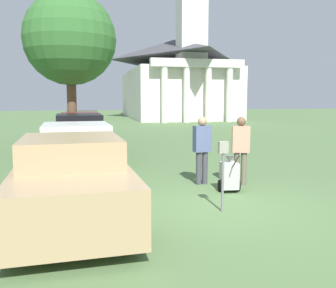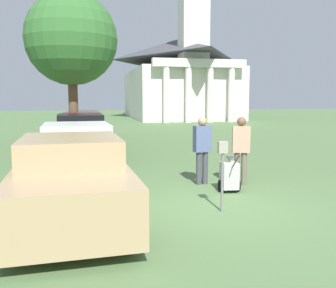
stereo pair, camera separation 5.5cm
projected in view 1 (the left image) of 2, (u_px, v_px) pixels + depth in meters
The scene contains 12 objects.
ground_plane at pixel (215, 208), 7.39m from camera, with size 120.00×120.00×0.00m, color #517042.
parked_car_tan at pixel (72, 179), 6.72m from camera, with size 2.20×4.84×1.48m.
parked_car_white at pixel (77, 154), 9.79m from camera, with size 2.19×4.84×1.50m.
parked_car_black at pixel (79, 137), 13.59m from camera, with size 2.09×5.01×1.57m.
parked_car_maroon at pixel (81, 131), 16.48m from camera, with size 2.16×5.20×1.51m.
parked_car_cream at pixel (82, 125), 20.27m from camera, with size 2.13×5.11×1.47m.
parking_meter at pixel (223, 163), 7.03m from camera, with size 0.18×0.09×1.34m.
person_worker at pixel (202, 146), 9.29m from camera, with size 0.45×0.28×1.69m.
person_supervisor at pixel (241, 147), 9.19m from camera, with size 0.47×0.33×1.70m.
equipment_cart at pixel (229, 175), 8.60m from camera, with size 0.49×1.00×1.00m.
church at pixel (175, 74), 40.69m from camera, with size 10.05×18.03×21.33m.
shade_tree at pixel (70, 39), 17.25m from camera, with size 4.25×4.25×6.99m.
Camera 1 is at (-2.42, -6.82, 2.16)m, focal length 40.00 mm.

